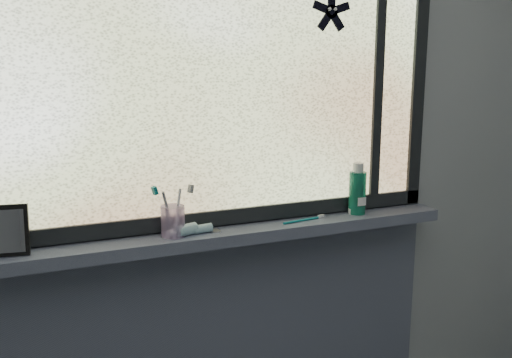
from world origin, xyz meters
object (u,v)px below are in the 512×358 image
object	(u,v)px
vanity_mirror	(7,230)
toothbrush_cup	(173,221)
cream_tube	(356,191)
mouthwash_bottle	(357,188)

from	to	relation	value
vanity_mirror	toothbrush_cup	bearing A→B (deg)	9.06
toothbrush_cup	cream_tube	world-z (taller)	cream_tube
mouthwash_bottle	cream_tube	bearing A→B (deg)	174.20
toothbrush_cup	mouthwash_bottle	bearing A→B (deg)	0.62
toothbrush_cup	cream_tube	bearing A→B (deg)	0.68
vanity_mirror	mouthwash_bottle	size ratio (longest dim) A/B	0.96
vanity_mirror	mouthwash_bottle	xyz separation A→B (m)	(1.15, 0.00, 0.02)
vanity_mirror	toothbrush_cup	xyz separation A→B (m)	(0.47, -0.00, -0.02)
toothbrush_cup	mouthwash_bottle	xyz separation A→B (m)	(0.68, 0.01, 0.04)
toothbrush_cup	mouthwash_bottle	distance (m)	0.68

